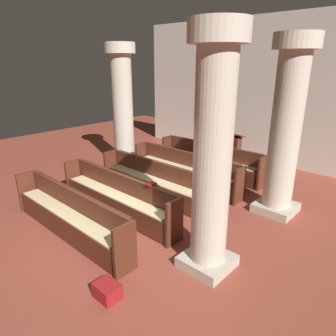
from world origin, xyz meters
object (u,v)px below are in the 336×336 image
pillar_aisle_side (286,127)px  pew_row_1 (185,168)px  pew_row_3 (117,194)px  pew_row_4 (68,213)px  pillar_aisle_rear (213,154)px  lectern (235,153)px  kneeler_box_red (107,291)px  pillar_far_side (123,105)px  pew_row_0 (209,158)px  pew_row_2 (154,180)px  hymn_book (151,184)px

pillar_aisle_side → pew_row_1: bearing=-175.9°
pew_row_3 → pew_row_4: same height
pew_row_3 → pew_row_4: 1.15m
pew_row_4 → pillar_aisle_rear: pillar_aisle_rear is taller
lectern → kneeler_box_red: size_ratio=2.99×
pew_row_3 → pillar_far_side: pillar_far_side is taller
pew_row_3 → kneeler_box_red: 2.52m
pew_row_4 → pillar_far_side: bearing=125.6°
kneeler_box_red → pillar_far_side: bearing=137.5°
pew_row_0 → pew_row_2: bearing=-90.0°
pew_row_0 → pew_row_4: (0.00, -4.59, 0.00)m
pillar_aisle_rear → kneeler_box_red: 2.45m
pew_row_2 → pew_row_3: 1.15m
lectern → hymn_book: lectern is taller
pillar_aisle_side → lectern: pillar_aisle_side is taller
pillar_aisle_rear → lectern: pillar_aisle_rear is taller
pillar_far_side → lectern: 3.78m
pillar_far_side → hymn_book: (3.30, -2.07, -1.02)m
pillar_aisle_side → pillar_aisle_rear: bearing=-90.0°
kneeler_box_red → pillar_aisle_side: bearing=81.3°
pew_row_3 → pew_row_2: bearing=90.0°
hymn_book → pew_row_2: bearing=132.1°
pillar_aisle_side → pillar_far_side: (-4.93, -0.21, 0.00)m
pillar_aisle_rear → pew_row_3: bearing=176.8°
pew_row_2 → pew_row_4: bearing=-90.0°
pillar_far_side → hymn_book: pillar_far_side is taller
pew_row_1 → pillar_aisle_side: bearing=4.1°
pew_row_0 → pew_row_2: size_ratio=1.00×
pillar_aisle_rear → pillar_aisle_side: bearing=90.0°
pew_row_1 → pillar_aisle_rear: size_ratio=0.92×
pew_row_2 → pillar_aisle_side: (2.49, 1.33, 1.44)m
pew_row_2 → pillar_aisle_rear: pillar_aisle_rear is taller
pew_row_0 → pew_row_4: 4.59m
kneeler_box_red → pew_row_2: bearing=123.4°
lectern → kneeler_box_red: lectern is taller
pew_row_2 → pillar_aisle_side: pillar_aisle_side is taller
pillar_aisle_rear → lectern: bearing=116.1°
pew_row_2 → pew_row_4: (0.00, -2.29, 0.00)m
pew_row_4 → lectern: size_ratio=3.13×
pew_row_4 → pew_row_2: bearing=90.0°
hymn_book → kneeler_box_red: 2.25m
pew_row_1 → pillar_far_side: size_ratio=0.92×
pew_row_2 → pillar_aisle_rear: bearing=-27.3°
lectern → kneeler_box_red: bearing=-75.0°
pillar_aisle_side → hymn_book: pillar_aisle_side is taller
pew_row_4 → pillar_far_side: 4.44m
pew_row_1 → kneeler_box_red: (1.86, -3.96, -0.36)m
pillar_far_side → pillar_aisle_rear: 5.49m
lectern → pew_row_3: bearing=-92.5°
pillar_aisle_rear → kneeler_box_red: pillar_aisle_rear is taller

